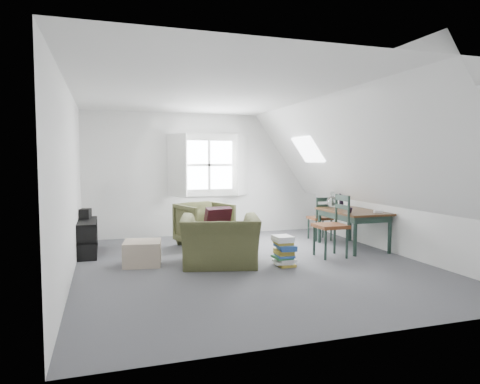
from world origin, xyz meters
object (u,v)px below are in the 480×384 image
object	(u,v)px
media_shelf	(85,239)
magazine_stack	(284,251)
dining_chair_near	(333,225)
armchair_near	(220,265)
ottoman	(142,253)
dining_chair_far	(321,217)
dining_table	(353,215)
armchair_far	(204,246)

from	to	relation	value
media_shelf	magazine_stack	size ratio (longest dim) A/B	2.49
dining_chair_near	armchair_near	bearing A→B (deg)	-69.74
ottoman	media_shelf	size ratio (longest dim) A/B	0.49
dining_chair_far	dining_chair_near	world-z (taller)	dining_chair_near
dining_chair_near	media_shelf	size ratio (longest dim) A/B	0.91
dining_chair_far	dining_chair_near	distance (m)	1.45
magazine_stack	dining_chair_near	bearing A→B (deg)	17.84
dining_table	dining_chair_far	distance (m)	0.87
armchair_near	magazine_stack	world-z (taller)	magazine_stack
armchair_near	dining_chair_near	world-z (taller)	dining_chair_near
armchair_far	dining_chair_far	distance (m)	2.33
media_shelf	magazine_stack	xyz separation A→B (m)	(2.81, -1.66, -0.03)
dining_chair_far	dining_chair_near	xyz separation A→B (m)	(-0.52, -1.35, 0.08)
armchair_near	ottoman	world-z (taller)	armchair_near
dining_table	media_shelf	world-z (taller)	dining_table
dining_table	magazine_stack	world-z (taller)	dining_table
dining_chair_far	media_shelf	size ratio (longest dim) A/B	0.77
media_shelf	ottoman	bearing A→B (deg)	-50.08
armchair_far	dining_chair_far	size ratio (longest dim) A/B	1.02
armchair_far	ottoman	xyz separation A→B (m)	(-1.19, -1.09, 0.18)
dining_chair_near	media_shelf	world-z (taller)	dining_chair_near
dining_chair_near	armchair_far	bearing A→B (deg)	-109.79
dining_chair_near	ottoman	bearing A→B (deg)	-77.35
armchair_near	media_shelf	size ratio (longest dim) A/B	1.02
dining_chair_far	armchair_near	bearing A→B (deg)	38.13
armchair_far	media_shelf	bearing A→B (deg)	165.76
armchair_far	dining_table	world-z (taller)	dining_table
armchair_far	magazine_stack	xyz separation A→B (m)	(0.79, -1.78, 0.22)
armchair_near	dining_chair_near	distance (m)	1.94
armchair_near	dining_chair_near	size ratio (longest dim) A/B	1.13
armchair_near	armchair_far	distance (m)	1.48
armchair_far	magazine_stack	size ratio (longest dim) A/B	1.97
ottoman	media_shelf	distance (m)	1.29
armchair_near	media_shelf	world-z (taller)	media_shelf
ottoman	magazine_stack	bearing A→B (deg)	-19.00
ottoman	media_shelf	bearing A→B (deg)	130.27
dining_table	media_shelf	distance (m)	4.57
armchair_near	dining_chair_far	world-z (taller)	dining_chair_far
armchair_near	dining_chair_near	bearing A→B (deg)	-165.57
dining_chair_near	media_shelf	bearing A→B (deg)	-89.87
ottoman	magazine_stack	distance (m)	2.09
armchair_near	armchair_far	size ratio (longest dim) A/B	1.30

